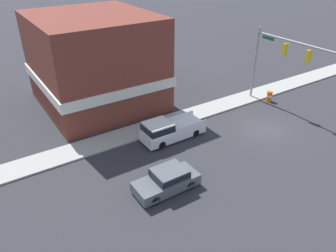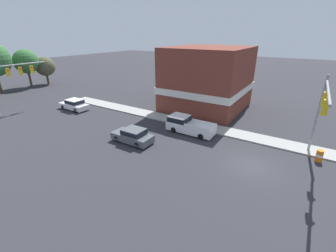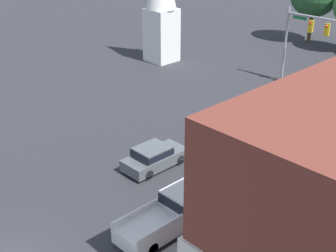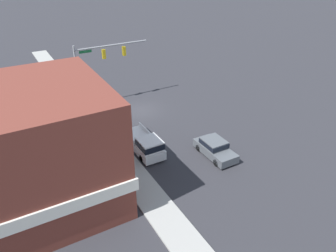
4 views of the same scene
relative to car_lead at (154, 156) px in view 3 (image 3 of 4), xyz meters
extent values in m
cylinder|color=gray|center=(-3.87, 20.11, 2.72)|extent=(0.22, 0.22, 6.99)
cylinder|color=gray|center=(-0.11, 20.11, 5.71)|extent=(7.52, 0.18, 0.18)
cube|color=gold|center=(-1.49, 20.11, 4.85)|extent=(0.36, 0.36, 1.05)
sphere|color=red|center=(-1.49, 19.91, 5.16)|extent=(0.22, 0.22, 0.22)
cube|color=gold|center=(0.09, 20.11, 4.85)|extent=(0.36, 0.36, 1.05)
sphere|color=red|center=(0.09, 19.91, 5.16)|extent=(0.22, 0.22, 0.22)
cube|color=#196B38|center=(-2.67, 20.11, 5.42)|extent=(1.40, 0.04, 0.30)
cylinder|color=black|center=(-0.85, 1.45, -0.45)|extent=(0.22, 0.66, 0.66)
cylinder|color=black|center=(0.85, 1.45, -0.45)|extent=(0.22, 0.66, 0.66)
cylinder|color=black|center=(-0.85, -1.26, -0.45)|extent=(0.22, 0.66, 0.66)
cylinder|color=black|center=(0.85, -1.26, -0.45)|extent=(0.22, 0.66, 0.66)
cube|color=#51565B|center=(0.00, 0.10, -0.24)|extent=(1.92, 4.37, 0.72)
cube|color=#51565B|center=(0.00, -0.16, 0.42)|extent=(1.77, 2.10, 0.60)
cube|color=black|center=(0.00, -0.16, 0.42)|extent=(1.79, 2.18, 0.42)
cylinder|color=black|center=(2.81, 15.96, -0.45)|extent=(0.22, 0.66, 0.66)
cylinder|color=black|center=(2.81, 13.02, -0.45)|extent=(0.22, 0.66, 0.66)
cylinder|color=black|center=(4.47, 13.02, -0.45)|extent=(0.22, 0.66, 0.66)
cube|color=silver|center=(3.64, 14.49, -0.25)|extent=(1.88, 4.75, 0.70)
cube|color=silver|center=(3.64, 14.21, 0.43)|extent=(1.73, 2.28, 0.67)
cube|color=black|center=(3.64, 14.21, 0.43)|extent=(1.75, 2.37, 0.47)
cylinder|color=black|center=(4.35, -2.29, -0.45)|extent=(0.22, 0.66, 0.66)
cylinder|color=black|center=(6.12, -2.29, -0.45)|extent=(0.22, 0.66, 0.66)
cylinder|color=black|center=(4.35, -5.66, -0.45)|extent=(0.22, 0.66, 0.66)
cylinder|color=black|center=(6.12, -5.66, -0.45)|extent=(0.22, 0.66, 0.66)
cube|color=white|center=(5.24, -3.97, -0.17)|extent=(1.99, 5.43, 0.85)
cube|color=white|center=(5.24, -2.49, 0.65)|extent=(1.89, 2.06, 0.80)
cube|color=black|center=(5.24, -2.49, 0.65)|extent=(1.91, 2.14, 0.56)
cube|color=white|center=(4.30, -5.16, 0.43)|extent=(0.12, 3.06, 0.35)
cube|color=white|center=(6.17, -5.16, 0.43)|extent=(0.12, 3.06, 0.35)
cube|color=white|center=(-16.42, 15.90, 2.02)|extent=(2.88, 2.88, 5.61)
cylinder|color=#4C3823|center=(-9.62, 34.47, 0.87)|extent=(0.44, 0.44, 3.30)
camera|label=1|loc=(-14.20, 9.26, 13.61)|focal=35.00mm
camera|label=2|loc=(-15.78, -14.24, 9.76)|focal=24.00mm
camera|label=3|loc=(19.63, -17.44, 14.65)|focal=50.00mm
camera|label=4|loc=(15.77, 19.38, 15.97)|focal=35.00mm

